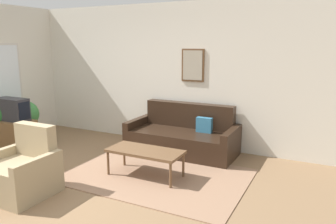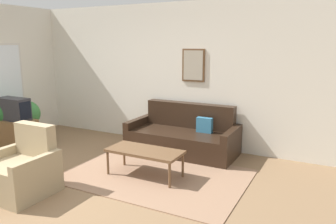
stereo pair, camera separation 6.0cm
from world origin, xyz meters
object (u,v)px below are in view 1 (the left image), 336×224
(tv, at_px, (12,109))
(couch, at_px, (183,137))
(coffee_table, at_px, (145,152))
(armchair, at_px, (22,172))
(potted_plant_tall, at_px, (4,114))

(tv, bearing_deg, couch, 25.05)
(coffee_table, bearing_deg, armchair, -133.40)
(couch, xyz_separation_m, potted_plant_tall, (-3.12, -1.25, 0.35))
(coffee_table, distance_m, armchair, 1.68)
(couch, relative_size, potted_plant_tall, 2.02)
(coffee_table, bearing_deg, potted_plant_tall, 179.45)
(armchair, bearing_deg, potted_plant_tall, 130.80)
(tv, bearing_deg, coffee_table, 0.64)
(tv, xyz_separation_m, potted_plant_tall, (-0.31, 0.06, -0.14))
(coffee_table, distance_m, tv, 2.80)
(coffee_table, height_order, potted_plant_tall, potted_plant_tall)
(coffee_table, relative_size, potted_plant_tall, 1.16)
(coffee_table, distance_m, potted_plant_tall, 3.09)
(armchair, distance_m, potted_plant_tall, 2.32)
(tv, height_order, armchair, tv)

